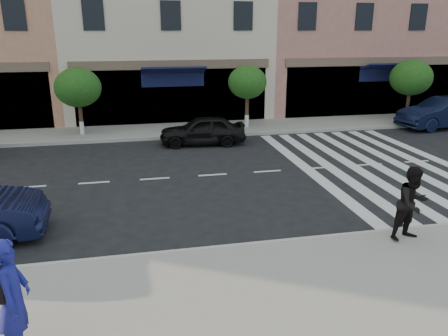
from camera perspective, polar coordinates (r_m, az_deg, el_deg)
The scene contains 12 objects.
ground at distance 11.61m, azimuth 2.06°, elevation -7.09°, with size 120.00×120.00×0.00m, color black.
sidewalk_near at distance 8.45m, azimuth 8.39°, elevation -17.04°, with size 60.00×4.50×0.15m, color gray.
sidewalk_far at distance 21.91m, azimuth -4.80°, elevation 5.00°, with size 60.00×3.00×0.15m, color gray.
building_centre at distance 27.32m, azimuth -7.87°, elevation 18.86°, with size 11.00×9.00×11.00m, color beige.
building_east_mid at distance 30.69m, azimuth 16.54°, elevation 20.06°, with size 13.00×9.00×13.00m, color tan.
street_tree_wb at distance 21.33m, azimuth -18.55°, elevation 9.90°, with size 2.10×2.10×3.06m.
street_tree_c at distance 21.90m, azimuth 3.07°, elevation 11.09°, with size 1.90×1.90×3.04m.
street_tree_ea at distance 25.70m, azimuth 23.24°, elevation 10.77°, with size 2.20×2.20×3.19m.
photographer at distance 7.27m, azimuth -25.80°, elevation -15.24°, with size 0.71×0.47×1.95m, color navy.
walker at distance 10.96m, azimuth 23.39°, elevation -4.29°, with size 0.86×0.67×1.77m, color black.
car_far_mid at distance 19.24m, azimuth -2.82°, elevation 4.96°, with size 1.50×3.73×1.27m, color black.
car_far_right at distance 25.10m, azimuth 26.71°, elevation 6.44°, with size 1.65×4.73×1.56m, color black.
Camera 1 is at (-2.55, -10.23, 4.86)m, focal length 35.00 mm.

